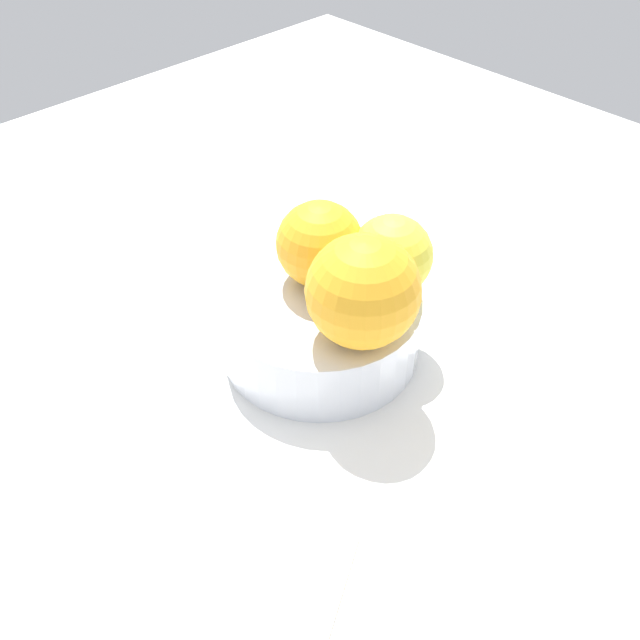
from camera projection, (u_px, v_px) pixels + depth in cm
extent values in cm
cube|color=white|center=(320.00, 358.00, 59.21)|extent=(110.00, 110.00, 2.00)
cylinder|color=silver|center=(320.00, 346.00, 58.29)|extent=(9.58, 9.58, 0.80)
cylinder|color=silver|center=(320.00, 325.00, 56.84)|extent=(15.45, 15.45, 5.19)
sphere|color=#F9A823|center=(320.00, 244.00, 54.82)|extent=(6.62, 6.62, 6.62)
sphere|color=yellow|center=(391.00, 255.00, 54.10)|extent=(6.18, 6.18, 6.18)
sphere|color=#F9A823|center=(363.00, 291.00, 49.50)|extent=(7.98, 7.98, 7.98)
cube|color=beige|center=(210.00, 611.00, 41.98)|extent=(18.97, 18.97, 0.30)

